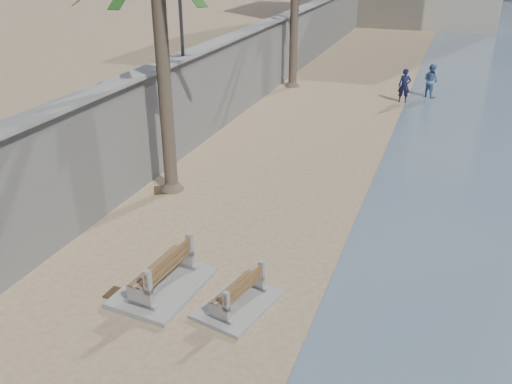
# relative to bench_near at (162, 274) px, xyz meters

# --- Properties ---
(seawall) EXTENTS (0.45, 70.00, 3.50)m
(seawall) POSITION_rel_bench_near_xyz_m (-3.64, 16.34, 1.32)
(seawall) COLOR gray
(seawall) RESTS_ON ground_plane
(wall_cap) EXTENTS (0.80, 70.00, 0.12)m
(wall_cap) POSITION_rel_bench_near_xyz_m (-3.64, 16.34, 3.12)
(wall_cap) COLOR gray
(wall_cap) RESTS_ON seawall
(bench_near) EXTENTS (1.80, 2.49, 0.99)m
(bench_near) POSITION_rel_bench_near_xyz_m (0.00, 0.00, 0.00)
(bench_near) COLOR gray
(bench_near) RESTS_ON ground_plane
(bench_far) EXTENTS (1.66, 2.11, 0.79)m
(bench_far) POSITION_rel_bench_near_xyz_m (1.87, -0.01, -0.09)
(bench_far) COLOR gray
(bench_far) RESTS_ON ground_plane
(person_a) EXTENTS (0.71, 0.50, 1.90)m
(person_a) POSITION_rel_bench_near_xyz_m (3.42, 18.21, 0.52)
(person_a) COLOR #131636
(person_a) RESTS_ON ground_plane
(person_b) EXTENTS (1.13, 1.09, 1.86)m
(person_b) POSITION_rel_bench_near_xyz_m (4.56, 19.73, 0.50)
(person_b) COLOR #4B6D9B
(person_b) RESTS_ON ground_plane
(debris_c) EXTENTS (0.77, 0.82, 0.03)m
(debris_c) POSITION_rel_bench_near_xyz_m (-2.71, 4.83, -0.42)
(debris_c) COLOR #382616
(debris_c) RESTS_ON ground_plane
(debris_d) EXTENTS (0.58, 0.47, 0.03)m
(debris_d) POSITION_rel_bench_near_xyz_m (-0.86, -0.55, -0.42)
(debris_d) COLOR #382616
(debris_d) RESTS_ON ground_plane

